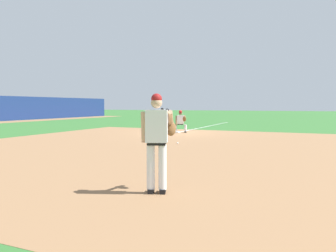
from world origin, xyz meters
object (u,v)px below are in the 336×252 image
object	(u,v)px
first_baseman	(181,120)
baserunner	(167,120)
first_base_bag	(176,132)
umpire	(162,118)
baseball	(178,143)
pitcher	(158,137)

from	to	relation	value
first_baseman	baserunner	bearing A→B (deg)	167.70
first_base_bag	first_baseman	world-z (taller)	first_baseman
baserunner	umpire	bearing A→B (deg)	28.88
first_base_bag	baseball	bearing A→B (deg)	-157.16
first_base_bag	first_baseman	size ratio (longest dim) A/B	0.28
first_baseman	first_base_bag	bearing A→B (deg)	130.53
baseball	umpire	bearing A→B (deg)	29.14
baserunner	first_base_bag	bearing A→B (deg)	-3.96
baseball	first_baseman	size ratio (longest dim) A/B	0.06
first_base_bag	pitcher	bearing A→B (deg)	-159.22
first_base_bag	baserunner	size ratio (longest dim) A/B	0.26
first_baseman	umpire	bearing A→B (deg)	46.80
first_baseman	baserunner	xyz separation A→B (m)	(-1.33, 0.29, 0.06)
pitcher	umpire	bearing A→B (deg)	24.42
pitcher	baserunner	world-z (taller)	pitcher
baserunner	umpire	world-z (taller)	same
first_base_bag	umpire	xyz separation A→B (m)	(2.18, 1.92, 0.75)
pitcher	first_baseman	bearing A→B (deg)	19.66
first_base_bag	baseball	size ratio (longest dim) A/B	5.14
first_base_bag	first_baseman	xyz separation A→B (m)	(0.18, -0.21, 0.69)
baseball	first_base_bag	bearing A→B (deg)	22.84
pitcher	baserunner	distance (m)	12.29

